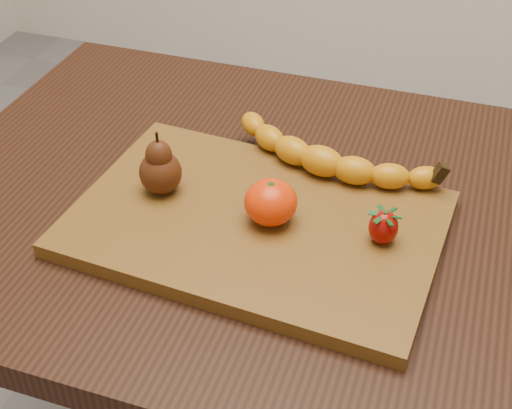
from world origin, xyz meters
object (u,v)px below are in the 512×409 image
(table, at_px, (287,259))
(mandarin, at_px, (271,202))
(cutting_board, at_px, (256,223))
(pear, at_px, (159,163))

(table, height_order, mandarin, mandarin)
(table, xyz_separation_m, cutting_board, (-0.03, -0.06, 0.11))
(cutting_board, xyz_separation_m, pear, (-0.13, 0.02, 0.05))
(table, relative_size, mandarin, 15.33)
(pear, bearing_deg, cutting_board, -6.38)
(cutting_board, xyz_separation_m, mandarin, (0.02, 0.00, 0.04))
(pear, xyz_separation_m, mandarin, (0.15, -0.01, -0.02))
(cutting_board, bearing_deg, mandarin, 5.87)
(table, bearing_deg, cutting_board, -112.27)
(table, distance_m, pear, 0.23)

